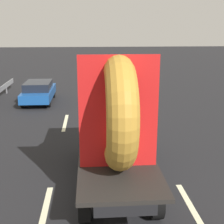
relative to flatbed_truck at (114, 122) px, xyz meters
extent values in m
plane|color=black|center=(0.06, -0.03, -1.79)|extent=(120.00, 120.00, 0.00)
cylinder|color=black|center=(-0.85, 1.44, -1.35)|extent=(0.28, 0.88, 0.88)
cylinder|color=black|center=(0.85, 1.44, -1.35)|extent=(0.28, 0.88, 0.88)
cylinder|color=black|center=(-0.85, -2.01, -1.35)|extent=(0.28, 0.88, 0.88)
cylinder|color=black|center=(0.85, -2.01, -1.35)|extent=(0.28, 0.88, 0.88)
cube|color=black|center=(0.00, -0.35, -0.92)|extent=(1.30, 5.48, 0.25)
cube|color=black|center=(0.00, 1.44, -0.12)|extent=(2.00, 1.89, 1.35)
cube|color=black|center=(0.00, 1.39, 0.18)|extent=(2.02, 1.79, 0.44)
cube|color=black|center=(0.00, -1.29, -0.75)|extent=(2.00, 3.59, 0.10)
cube|color=black|center=(0.00, 0.45, -0.15)|extent=(1.80, 0.08, 1.10)
torus|color=#B7842D|center=(0.00, -1.44, 0.68)|extent=(0.70, 2.75, 2.75)
cube|color=red|center=(0.00, -1.44, 0.68)|extent=(1.90, 0.03, 2.75)
cylinder|color=black|center=(-4.42, 11.30, -1.50)|extent=(0.20, 0.59, 0.59)
cylinder|color=black|center=(-2.99, 11.30, -1.50)|extent=(0.20, 0.59, 0.59)
cylinder|color=black|center=(-4.42, 8.83, -1.50)|extent=(0.20, 0.59, 0.59)
cylinder|color=black|center=(-2.99, 8.83, -1.50)|extent=(0.20, 0.59, 0.59)
cube|color=#194C99|center=(-3.71, 10.06, -1.25)|extent=(1.65, 3.86, 0.50)
cube|color=black|center=(-3.71, 9.97, -0.77)|extent=(1.49, 2.16, 0.46)
cylinder|color=slate|center=(-6.30, 12.75, -1.52)|extent=(0.10, 0.10, 0.55)
cube|color=beige|center=(-1.85, -1.91, -1.79)|extent=(0.16, 2.98, 0.01)
cube|color=beige|center=(-1.85, 5.78, -1.79)|extent=(0.16, 2.65, 0.01)
cube|color=beige|center=(1.85, -1.95, -1.79)|extent=(0.16, 2.80, 0.01)
cube|color=beige|center=(1.85, 6.01, -1.79)|extent=(0.16, 2.13, 0.01)
camera|label=1|loc=(-0.69, -8.54, 2.69)|focal=49.98mm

